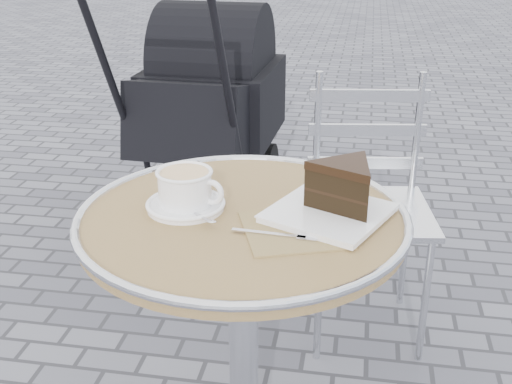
% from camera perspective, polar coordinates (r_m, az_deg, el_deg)
% --- Properties ---
extents(cafe_table, '(0.72, 0.72, 0.74)m').
position_cam_1_polar(cafe_table, '(1.46, -1.16, -7.88)').
color(cafe_table, silver).
rests_on(cafe_table, ground).
extents(cappuccino_set, '(0.18, 0.18, 0.09)m').
position_cam_1_polar(cappuccino_set, '(1.40, -6.25, 0.00)').
color(cappuccino_set, white).
rests_on(cappuccino_set, cafe_table).
extents(cake_plate_set, '(0.36, 0.35, 0.12)m').
position_cam_1_polar(cake_plate_set, '(1.36, 7.50, 0.02)').
color(cake_plate_set, '#8E724D').
rests_on(cake_plate_set, cafe_table).
extents(bistro_chair, '(0.44, 0.44, 0.86)m').
position_cam_1_polar(bistro_chair, '(2.14, 9.89, 1.41)').
color(bistro_chair, silver).
rests_on(bistro_chair, ground).
extents(baby_stroller, '(0.55, 1.11, 1.13)m').
position_cam_1_polar(baby_stroller, '(2.84, -4.34, 6.70)').
color(baby_stroller, black).
rests_on(baby_stroller, ground).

